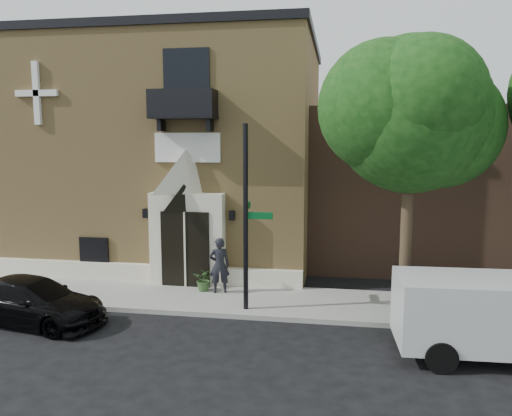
{
  "coord_description": "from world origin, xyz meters",
  "views": [
    {
      "loc": [
        4.12,
        -13.6,
        5.17
      ],
      "look_at": [
        1.53,
        2.0,
        3.0
      ],
      "focal_mm": 35.0,
      "sensor_mm": 36.0,
      "label": 1
    }
  ],
  "objects_px": {
    "dumpster": "(432,295)",
    "pedestrian_near": "(219,265)",
    "black_sedan": "(32,301)",
    "street_sign": "(246,218)",
    "fire_hydrant": "(443,309)",
    "cargo_van": "(509,315)"
  },
  "relations": [
    {
      "from": "black_sedan",
      "to": "cargo_van",
      "type": "distance_m",
      "value": 12.51
    },
    {
      "from": "cargo_van",
      "to": "street_sign",
      "type": "height_order",
      "value": "street_sign"
    },
    {
      "from": "black_sedan",
      "to": "pedestrian_near",
      "type": "bearing_deg",
      "value": -45.98
    },
    {
      "from": "fire_hydrant",
      "to": "dumpster",
      "type": "distance_m",
      "value": 0.51
    },
    {
      "from": "black_sedan",
      "to": "cargo_van",
      "type": "bearing_deg",
      "value": -81.88
    },
    {
      "from": "cargo_van",
      "to": "street_sign",
      "type": "bearing_deg",
      "value": 160.15
    },
    {
      "from": "black_sedan",
      "to": "cargo_van",
      "type": "relative_size",
      "value": 0.9
    },
    {
      "from": "street_sign",
      "to": "pedestrian_near",
      "type": "bearing_deg",
      "value": 128.51
    },
    {
      "from": "fire_hydrant",
      "to": "cargo_van",
      "type": "bearing_deg",
      "value": -59.27
    },
    {
      "from": "cargo_van",
      "to": "dumpster",
      "type": "relative_size",
      "value": 2.17
    },
    {
      "from": "dumpster",
      "to": "black_sedan",
      "type": "bearing_deg",
      "value": -161.18
    },
    {
      "from": "fire_hydrant",
      "to": "pedestrian_near",
      "type": "distance_m",
      "value": 6.96
    },
    {
      "from": "fire_hydrant",
      "to": "pedestrian_near",
      "type": "height_order",
      "value": "pedestrian_near"
    },
    {
      "from": "black_sedan",
      "to": "street_sign",
      "type": "distance_m",
      "value": 6.52
    },
    {
      "from": "black_sedan",
      "to": "dumpster",
      "type": "xyz_separation_m",
      "value": [
        11.15,
        1.81,
        0.2
      ]
    },
    {
      "from": "black_sedan",
      "to": "pedestrian_near",
      "type": "height_order",
      "value": "pedestrian_near"
    },
    {
      "from": "cargo_van",
      "to": "fire_hydrant",
      "type": "relative_size",
      "value": 5.97
    },
    {
      "from": "street_sign",
      "to": "fire_hydrant",
      "type": "bearing_deg",
      "value": -3.66
    },
    {
      "from": "cargo_van",
      "to": "fire_hydrant",
      "type": "bearing_deg",
      "value": 118.46
    },
    {
      "from": "dumpster",
      "to": "pedestrian_near",
      "type": "relative_size",
      "value": 1.22
    },
    {
      "from": "black_sedan",
      "to": "cargo_van",
      "type": "xyz_separation_m",
      "value": [
        12.5,
        -0.34,
        0.45
      ]
    },
    {
      "from": "dumpster",
      "to": "pedestrian_near",
      "type": "distance_m",
      "value": 6.62
    }
  ]
}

